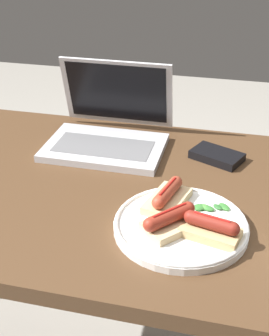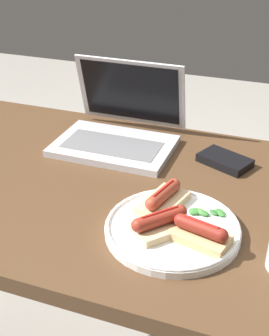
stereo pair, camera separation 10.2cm
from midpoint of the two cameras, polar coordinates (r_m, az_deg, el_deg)
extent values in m
cube|color=#4C331E|center=(1.08, -5.30, -2.98)|extent=(1.32, 0.70, 0.04)
cube|color=#B7B7BC|center=(1.22, -6.03, 2.45)|extent=(0.30, 0.21, 0.02)
cube|color=slate|center=(1.20, -6.24, 2.59)|extent=(0.25, 0.11, 0.00)
cube|color=#B7B7BC|center=(1.29, -4.41, 9.10)|extent=(0.30, 0.05, 0.19)
cube|color=black|center=(1.28, -4.47, 9.08)|extent=(0.27, 0.04, 0.17)
cylinder|color=white|center=(0.93, 2.51, -7.26)|extent=(0.27, 0.27, 0.02)
torus|color=white|center=(0.92, 2.53, -6.78)|extent=(0.26, 0.26, 0.01)
cube|color=tan|center=(0.89, 6.00, -7.93)|extent=(0.12, 0.08, 0.02)
cylinder|color=maroon|center=(0.87, 6.07, -6.77)|extent=(0.09, 0.05, 0.03)
sphere|color=maroon|center=(0.86, 8.61, -7.47)|extent=(0.03, 0.03, 0.03)
sphere|color=maroon|center=(0.89, 3.61, -6.08)|extent=(0.03, 0.03, 0.03)
cylinder|color=red|center=(0.87, 6.12, -6.06)|extent=(0.07, 0.02, 0.01)
cube|color=#D6B784|center=(0.97, 1.01, -4.14)|extent=(0.09, 0.13, 0.02)
cylinder|color=#9E3D28|center=(0.96, 1.02, -3.05)|extent=(0.05, 0.09, 0.03)
sphere|color=#9E3D28|center=(0.99, 2.18, -1.83)|extent=(0.03, 0.03, 0.03)
sphere|color=#9E3D28|center=(0.92, -0.23, -4.35)|extent=(0.03, 0.03, 0.03)
cylinder|color=red|center=(0.95, 1.03, -2.37)|extent=(0.02, 0.07, 0.01)
cube|color=#D6B784|center=(0.90, 1.00, -7.16)|extent=(0.12, 0.12, 0.02)
cylinder|color=maroon|center=(0.89, 1.01, -6.02)|extent=(0.08, 0.09, 0.03)
sphere|color=maroon|center=(0.91, 3.36, -5.05)|extent=(0.03, 0.03, 0.03)
sphere|color=maroon|center=(0.87, -1.46, -7.04)|extent=(0.03, 0.03, 0.03)
cylinder|color=red|center=(0.88, 1.02, -5.29)|extent=(0.06, 0.06, 0.01)
ellipsoid|color=#2D662D|center=(0.97, 5.17, -4.80)|extent=(0.02, 0.02, 0.01)
ellipsoid|color=#4C8E3D|center=(0.96, 5.60, -4.85)|extent=(0.03, 0.03, 0.01)
ellipsoid|color=#387A33|center=(0.96, 5.02, -4.82)|extent=(0.03, 0.02, 0.01)
ellipsoid|color=#387A33|center=(0.96, 5.06, -4.92)|extent=(0.03, 0.03, 0.01)
ellipsoid|color=#387A33|center=(0.97, 7.96, -4.80)|extent=(0.03, 0.03, 0.01)
ellipsoid|color=#2D662D|center=(0.96, 5.71, -5.02)|extent=(0.02, 0.02, 0.01)
ellipsoid|color=#2D662D|center=(0.97, 7.19, -4.84)|extent=(0.03, 0.02, 0.01)
ellipsoid|color=#387A33|center=(0.96, 5.98, -5.00)|extent=(0.03, 0.02, 0.01)
cube|color=black|center=(1.18, 7.60, 1.42)|extent=(0.14, 0.12, 0.02)
camera|label=1|loc=(0.05, -92.86, -1.63)|focal=50.00mm
camera|label=2|loc=(0.05, 87.14, 1.63)|focal=50.00mm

